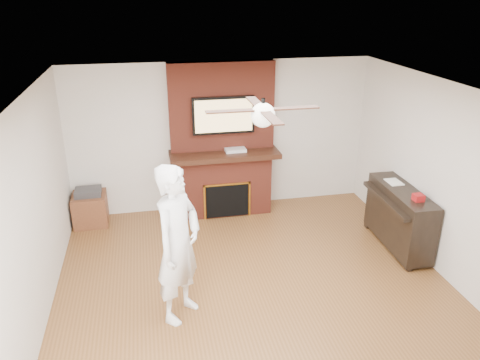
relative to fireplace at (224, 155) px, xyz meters
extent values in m
cube|color=brown|center=(0.00, -2.55, -1.09)|extent=(5.36, 5.86, 0.18)
cube|color=white|center=(0.00, -2.55, 1.59)|extent=(5.36, 5.86, 0.18)
cube|color=beige|center=(0.00, 0.29, 0.25)|extent=(5.36, 0.18, 2.50)
cube|color=beige|center=(-2.59, -2.55, 0.25)|extent=(0.18, 5.86, 2.50)
cube|color=beige|center=(2.59, -2.55, 0.25)|extent=(0.18, 5.86, 2.50)
cube|color=maroon|center=(0.00, -0.05, -0.50)|extent=(1.50, 0.50, 1.00)
cube|color=black|center=(0.00, -0.08, 0.04)|extent=(1.78, 0.64, 0.08)
cube|color=maroon|center=(0.00, 0.10, 0.79)|extent=(1.70, 0.20, 1.42)
cube|color=black|center=(0.00, -0.30, -0.69)|extent=(0.70, 0.06, 0.55)
cube|color=#BF8C2D|center=(0.00, -0.31, -0.40)|extent=(0.78, 0.02, 0.03)
cube|color=#BF8C2D|center=(-0.38, -0.31, -0.69)|extent=(0.03, 0.02, 0.61)
cube|color=#BF8C2D|center=(0.38, -0.31, -0.69)|extent=(0.03, 0.02, 0.61)
cube|color=black|center=(0.00, -0.04, 0.68)|extent=(1.00, 0.07, 0.60)
cube|color=#E1BE77|center=(0.00, -0.08, 0.68)|extent=(0.92, 0.01, 0.52)
cylinder|color=black|center=(0.00, -2.55, 1.43)|extent=(0.04, 0.04, 0.14)
sphere|color=white|center=(0.00, -2.55, 1.32)|extent=(0.26, 0.26, 0.26)
cube|color=black|center=(0.33, -2.55, 1.38)|extent=(0.55, 0.11, 0.01)
cube|color=black|center=(0.00, -2.22, 1.38)|extent=(0.11, 0.55, 0.01)
cube|color=black|center=(-0.33, -2.55, 1.38)|extent=(0.55, 0.11, 0.01)
cube|color=black|center=(0.00, -2.88, 1.38)|extent=(0.11, 0.55, 0.01)
imported|color=white|center=(-0.97, -2.65, -0.06)|extent=(0.78, 0.82, 1.87)
cube|color=#562C18|center=(-2.20, -0.07, -0.74)|extent=(0.53, 0.53, 0.50)
cube|color=#2D2D2F|center=(-2.20, -0.07, -0.44)|extent=(0.41, 0.33, 0.10)
cube|color=black|center=(2.29, -1.73, -0.51)|extent=(0.46, 1.41, 0.86)
cube|color=black|center=(2.14, -2.35, -0.62)|extent=(0.06, 0.11, 0.75)
cube|color=black|center=(2.14, -1.11, -0.62)|extent=(0.06, 0.11, 0.75)
cube|color=black|center=(2.05, -1.73, -0.22)|extent=(0.20, 1.29, 0.05)
cube|color=silver|center=(2.29, -1.46, -0.08)|extent=(0.19, 0.27, 0.01)
cube|color=maroon|center=(2.29, -2.10, -0.04)|extent=(0.13, 0.13, 0.09)
cube|color=silver|center=(0.18, -0.10, 0.11)|extent=(0.34, 0.21, 0.05)
cylinder|color=#BF6B16|center=(-0.14, -0.16, -0.93)|extent=(0.08, 0.08, 0.13)
cylinder|color=#448736|center=(0.07, -0.25, -0.96)|extent=(0.07, 0.07, 0.08)
cylinder|color=beige|center=(0.15, -0.22, -0.94)|extent=(0.07, 0.07, 0.11)
cylinder|color=navy|center=(0.23, -0.24, -0.96)|extent=(0.06, 0.06, 0.07)
cylinder|color=#C49D9C|center=(0.19, -0.22, -0.94)|extent=(0.07, 0.07, 0.11)
camera|label=1|loc=(-1.20, -7.19, 2.57)|focal=35.00mm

